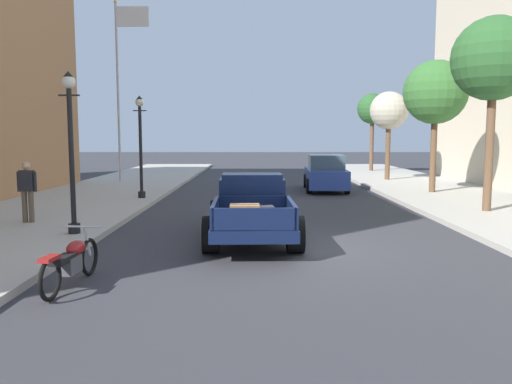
% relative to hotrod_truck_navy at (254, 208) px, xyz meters
% --- Properties ---
extents(ground_plane, '(140.00, 140.00, 0.00)m').
position_rel_hotrod_truck_navy_xyz_m(ground_plane, '(0.87, -1.18, -0.75)').
color(ground_plane, '#333338').
extents(hotrod_truck_navy, '(2.27, 4.98, 1.58)m').
position_rel_hotrod_truck_navy_xyz_m(hotrod_truck_navy, '(0.00, 0.00, 0.00)').
color(hotrod_truck_navy, '#0F1938').
rests_on(hotrod_truck_navy, ground).
extents(motorcycle_parked, '(0.62, 2.12, 0.93)m').
position_rel_hotrod_truck_navy_xyz_m(motorcycle_parked, '(-2.95, -4.06, -0.31)').
color(motorcycle_parked, black).
rests_on(motorcycle_parked, ground).
extents(car_background_blue, '(2.03, 4.38, 1.65)m').
position_rel_hotrod_truck_navy_xyz_m(car_background_blue, '(3.29, 10.98, 0.01)').
color(car_background_blue, '#284293').
rests_on(car_background_blue, ground).
extents(pedestrian_sidewalk_left, '(0.53, 0.22, 1.65)m').
position_rel_hotrod_truck_navy_xyz_m(pedestrian_sidewalk_left, '(-6.10, 1.43, 0.33)').
color(pedestrian_sidewalk_left, brown).
rests_on(pedestrian_sidewalk_left, sidewalk_left).
extents(street_lamp_near, '(0.50, 0.32, 3.85)m').
position_rel_hotrod_truck_navy_xyz_m(street_lamp_near, '(-4.29, -0.15, 1.63)').
color(street_lamp_near, black).
rests_on(street_lamp_near, sidewalk_left).
extents(street_lamp_far, '(0.50, 0.32, 3.85)m').
position_rel_hotrod_truck_navy_xyz_m(street_lamp_far, '(-4.27, 7.03, 1.63)').
color(street_lamp_far, black).
rests_on(street_lamp_far, sidewalk_left).
extents(flagpole, '(1.74, 0.16, 9.16)m').
position_rel_hotrod_truck_navy_xyz_m(flagpole, '(-6.76, 14.24, 5.02)').
color(flagpole, '#B2B2B7').
rests_on(flagpole, sidewalk_left).
extents(street_tree_nearest, '(2.55, 2.55, 5.97)m').
position_rel_hotrod_truck_navy_xyz_m(street_tree_nearest, '(7.36, 3.61, 4.05)').
color(street_tree_nearest, brown).
rests_on(street_tree_nearest, sidewalk_right).
extents(street_tree_second, '(2.63, 2.63, 5.46)m').
position_rel_hotrod_truck_navy_xyz_m(street_tree_second, '(7.53, 9.08, 3.52)').
color(street_tree_second, brown).
rests_on(street_tree_second, sidewalk_right).
extents(street_tree_third, '(2.02, 2.02, 4.72)m').
position_rel_hotrod_truck_navy_xyz_m(street_tree_third, '(7.22, 15.29, 3.05)').
color(street_tree_third, brown).
rests_on(street_tree_third, sidewalk_right).
extents(street_tree_farthest, '(2.06, 2.06, 5.23)m').
position_rel_hotrod_truck_navy_xyz_m(street_tree_farthest, '(7.99, 22.55, 3.53)').
color(street_tree_farthest, brown).
rests_on(street_tree_farthest, sidewalk_right).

